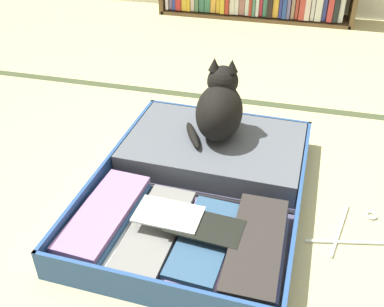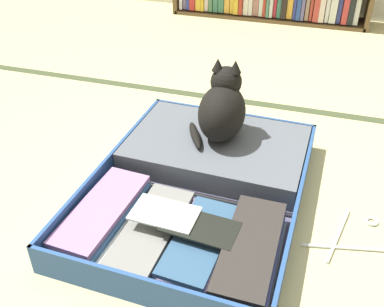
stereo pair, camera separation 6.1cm
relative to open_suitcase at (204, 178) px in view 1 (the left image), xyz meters
The scene contains 5 objects.
ground_plane 0.27m from the open_suitcase, 60.55° to the right, with size 10.00×10.00×0.00m, color tan.
tatami_border 0.71m from the open_suitcase, 79.17° to the left, with size 4.80×0.05×0.00m.
open_suitcase is the anchor object (origin of this frame).
black_cat 0.27m from the open_suitcase, 87.52° to the left, with size 0.23×0.26×0.29m.
clothes_hanger 0.60m from the open_suitcase, ahead, with size 0.47×0.28×0.01m.
Camera 1 is at (0.14, -0.97, 1.00)m, focal length 41.63 mm.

